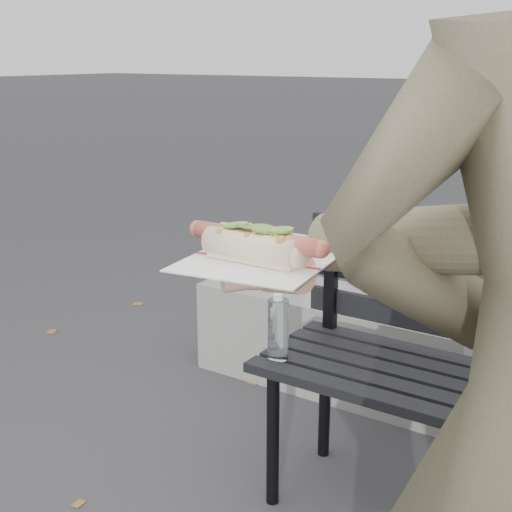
{
  "coord_description": "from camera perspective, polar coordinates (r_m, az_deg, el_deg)",
  "views": [
    {
      "loc": [
        0.39,
        -0.88,
        1.38
      ],
      "look_at": [
        -0.13,
        -0.1,
        1.11
      ],
      "focal_mm": 50.0,
      "sensor_mm": 36.0,
      "label": 1
    }
  ],
  "objects": [
    {
      "name": "concrete_block",
      "position": [
        3.09,
        6.48,
        -6.74
      ],
      "size": [
        1.2,
        0.4,
        0.4
      ],
      "primitive_type": "cube",
      "color": "slate",
      "rests_on": "ground"
    },
    {
      "name": "held_hotdog",
      "position": [
        0.93,
        12.46,
        0.89
      ],
      "size": [
        0.64,
        0.3,
        0.2
      ],
      "color": "brown"
    }
  ]
}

